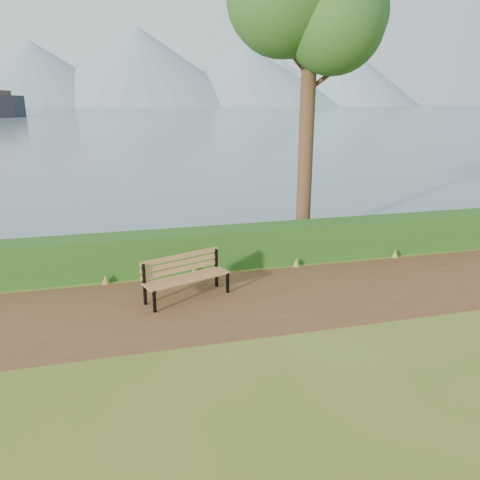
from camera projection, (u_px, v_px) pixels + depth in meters
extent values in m
plane|color=#52631C|center=(261.00, 305.00, 9.92)|extent=(140.00, 140.00, 0.00)
cube|color=#54321D|center=(257.00, 299.00, 10.20)|extent=(40.00, 3.40, 0.01)
cube|color=#133F12|center=(232.00, 247.00, 12.19)|extent=(32.00, 0.85, 1.00)
cube|color=#496175|center=(118.00, 109.00, 251.01)|extent=(700.00, 510.00, 0.00)
cone|color=gray|center=(33.00, 74.00, 354.78)|extent=(160.00, 160.00, 48.00)
cone|color=gray|center=(139.00, 67.00, 381.48)|extent=(190.00, 190.00, 62.00)
cone|color=gray|center=(246.00, 76.00, 400.40)|extent=(170.00, 170.00, 50.00)
cone|color=gray|center=(338.00, 73.00, 430.37)|extent=(150.00, 150.00, 58.00)
cone|color=gray|center=(103.00, 85.00, 401.23)|extent=(120.00, 120.00, 35.00)
cone|color=gray|center=(281.00, 83.00, 434.71)|extent=(130.00, 130.00, 40.00)
cube|color=black|center=(154.00, 302.00, 9.48)|extent=(0.07, 0.08, 0.48)
cube|color=black|center=(144.00, 285.00, 9.79)|extent=(0.07, 0.08, 0.91)
cube|color=black|center=(149.00, 289.00, 9.61)|extent=(0.24, 0.54, 0.05)
cube|color=black|center=(228.00, 283.00, 10.46)|extent=(0.07, 0.08, 0.48)
cube|color=black|center=(216.00, 268.00, 10.77)|extent=(0.07, 0.08, 0.91)
cube|color=black|center=(222.00, 271.00, 10.59)|extent=(0.24, 0.54, 0.05)
cube|color=#A06C3E|center=(192.00, 281.00, 9.93)|extent=(1.82, 0.75, 0.04)
cube|color=#A06C3E|center=(189.00, 279.00, 10.04)|extent=(1.82, 0.75, 0.04)
cube|color=#A06C3E|center=(186.00, 277.00, 10.14)|extent=(1.82, 0.75, 0.04)
cube|color=#A06C3E|center=(183.00, 276.00, 10.25)|extent=(1.82, 0.75, 0.04)
cube|color=#A06C3E|center=(181.00, 269.00, 10.26)|extent=(1.81, 0.70, 0.11)
cube|color=#A06C3E|center=(181.00, 263.00, 10.22)|extent=(1.81, 0.70, 0.11)
cube|color=#A06C3E|center=(181.00, 256.00, 10.18)|extent=(1.81, 0.70, 0.11)
cylinder|color=#3E2319|center=(307.00, 110.00, 13.36)|extent=(0.43, 0.43, 7.82)
sphere|color=#1C4818|center=(338.00, 14.00, 13.19)|extent=(2.83, 2.83, 2.83)
sphere|color=#1C4818|center=(334.00, 23.00, 12.13)|extent=(2.61, 2.61, 2.61)
cylinder|color=#3E2319|center=(325.00, 78.00, 13.24)|extent=(1.14, 0.13, 0.85)
cylinder|color=#3E2319|center=(293.00, 57.00, 12.96)|extent=(0.89, 0.41, 0.78)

